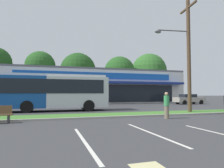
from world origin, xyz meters
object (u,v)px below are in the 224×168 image
object	(u,v)px
city_bus	(40,91)
car_1	(189,99)
pedestrian_by_pole	(167,105)
car_2	(52,100)
utility_pole	(187,52)

from	to	relation	value
city_bus	car_1	world-z (taller)	city_bus
pedestrian_by_pole	city_bus	bearing A→B (deg)	163.21
car_1	car_2	bearing A→B (deg)	178.00
utility_pole	car_2	bearing A→B (deg)	130.12
car_1	pedestrian_by_pole	xyz separation A→B (m)	(-12.70, -14.07, 0.07)
car_2	car_1	bearing A→B (deg)	-2.00
utility_pole	pedestrian_by_pole	distance (m)	5.97
city_bus	car_2	bearing A→B (deg)	81.87
car_1	pedestrian_by_pole	bearing A→B (deg)	-132.05
utility_pole	car_1	xyz separation A→B (m)	(9.16, 11.56, -4.17)
car_2	utility_pole	bearing A→B (deg)	-49.88
utility_pole	pedestrian_by_pole	bearing A→B (deg)	-144.56
city_bus	pedestrian_by_pole	size ratio (longest dim) A/B	7.19
utility_pole	pedestrian_by_pole	size ratio (longest dim) A/B	5.53
utility_pole	city_bus	distance (m)	12.91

